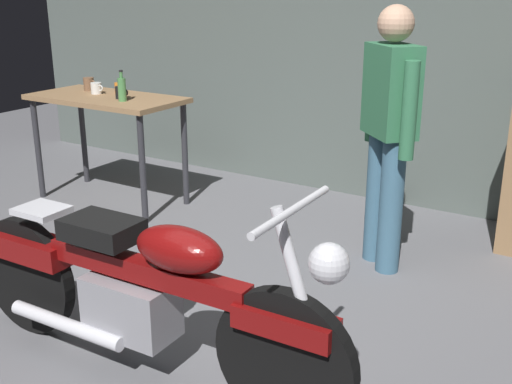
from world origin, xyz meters
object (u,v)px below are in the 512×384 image
at_px(mug_black_matte, 121,93).
at_px(bottle, 122,89).
at_px(mug_brown_stoneware, 89,84).
at_px(mug_orange_travel, 119,88).
at_px(motorcycle, 140,289).
at_px(person_standing, 389,128).
at_px(mug_white_ceramic, 96,88).

xyz_separation_m(mug_black_matte, bottle, (0.09, -0.08, 0.05)).
bearing_deg(mug_black_matte, mug_brown_stoneware, 164.12).
height_order(mug_orange_travel, mug_brown_stoneware, mug_brown_stoneware).
bearing_deg(motorcycle, person_standing, 73.09).
height_order(motorcycle, mug_black_matte, mug_black_matte).
xyz_separation_m(person_standing, mug_brown_stoneware, (-2.75, 0.14, 0.03)).
bearing_deg(mug_white_ceramic, motorcycle, -41.38).
distance_m(mug_white_ceramic, mug_brown_stoneware, 0.19).
bearing_deg(mug_brown_stoneware, mug_white_ceramic, -26.01).
xyz_separation_m(mug_brown_stoneware, bottle, (0.59, -0.22, 0.04)).
bearing_deg(mug_orange_travel, mug_brown_stoneware, -173.78).
distance_m(mug_black_matte, bottle, 0.13).
distance_m(person_standing, bottle, 2.16).
relative_size(mug_black_matte, bottle, 0.50).
bearing_deg(mug_orange_travel, motorcycle, -45.23).
xyz_separation_m(motorcycle, mug_brown_stoneware, (-2.25, 1.91, 0.51)).
height_order(motorcycle, mug_brown_stoneware, mug_brown_stoneware).
relative_size(person_standing, mug_orange_travel, 16.23).
xyz_separation_m(motorcycle, mug_white_ceramic, (-2.08, 1.83, 0.50)).
height_order(person_standing, bottle, person_standing).
relative_size(person_standing, mug_white_ceramic, 13.81).
relative_size(mug_black_matte, mug_orange_travel, 1.17).
height_order(motorcycle, mug_white_ceramic, motorcycle).
bearing_deg(person_standing, mug_orange_travel, 39.07).
relative_size(mug_white_ceramic, mug_orange_travel, 1.18).
bearing_deg(mug_black_matte, person_standing, 0.17).
height_order(person_standing, mug_brown_stoneware, person_standing).
distance_m(person_standing, mug_white_ceramic, 2.58).
height_order(mug_orange_travel, bottle, bottle).
distance_m(motorcycle, mug_orange_travel, 2.79).
distance_m(mug_black_matte, mug_orange_travel, 0.26).
relative_size(person_standing, mug_black_matte, 13.84).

